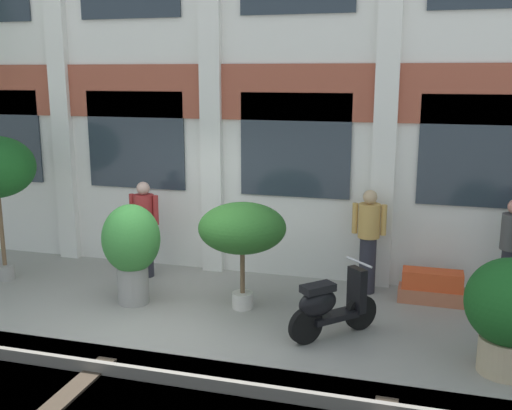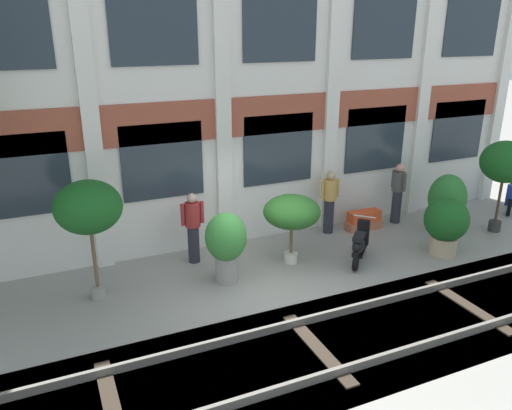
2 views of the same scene
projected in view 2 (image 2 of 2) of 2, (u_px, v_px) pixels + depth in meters
ground_plane at (266, 287)px, 10.29m from camera, size 80.00×80.00×0.00m
apartment_facade at (217, 66)px, 11.15m from camera, size 17.54×0.64×8.51m
rail_tracks at (321, 354)px, 8.41m from camera, size 25.18×2.80×0.43m
potted_plant_tall_urn at (292, 213)px, 10.98m from camera, size 1.27×1.27×1.59m
potted_plant_square_trough at (364, 220)px, 13.19m from camera, size 0.99×0.39×0.50m
potted_plant_fluted_column at (447, 202)px, 12.83m from camera, size 0.96×0.96×1.54m
potted_plant_low_pan at (88, 208)px, 9.26m from camera, size 1.26×1.26×2.42m
potted_plant_ribbed_drum at (226, 241)px, 10.25m from camera, size 0.86×0.86×1.52m
potted_plant_terracotta_small at (505, 163)px, 12.51m from camera, size 1.23×1.23×2.40m
potted_plant_stone_basin at (446, 223)px, 11.57m from camera, size 1.02×1.02×1.37m
scooter_near_curb at (512, 196)px, 14.47m from camera, size 1.17×0.88×0.98m
scooter_second_parked at (360, 245)px, 11.21m from camera, size 1.03×1.05×0.98m
resident_by_doorway at (329, 200)px, 12.74m from camera, size 0.53×0.34×1.65m
resident_watching_tracks at (193, 226)px, 11.12m from camera, size 0.53×0.34×1.64m
resident_near_plants at (398, 191)px, 13.41m from camera, size 0.34×0.53×1.65m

